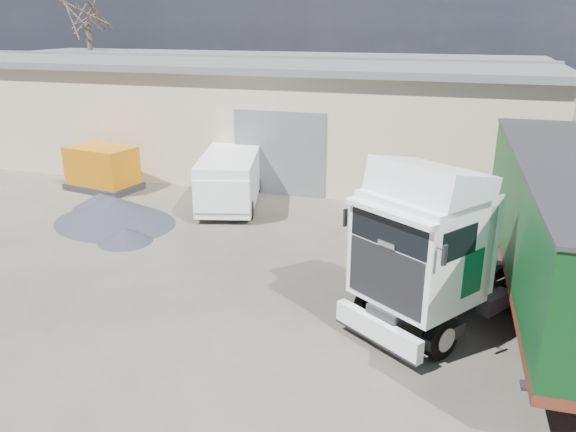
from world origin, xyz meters
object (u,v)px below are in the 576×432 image
(bare_tree, at_px, (86,7))
(orange_skip, at_px, (103,171))
(box_trailer, at_px, (561,220))
(panel_van, at_px, (230,180))
(tractor_unit, at_px, (440,256))

(bare_tree, relative_size, orange_skip, 2.84)
(orange_skip, bearing_deg, bare_tree, 135.96)
(box_trailer, distance_m, panel_van, 12.54)
(box_trailer, height_order, panel_van, box_trailer)
(bare_tree, distance_m, panel_van, 20.13)
(bare_tree, distance_m, orange_skip, 15.87)
(box_trailer, bearing_deg, orange_skip, 159.96)
(bare_tree, height_order, tractor_unit, bare_tree)
(panel_van, bearing_deg, bare_tree, 125.23)
(tractor_unit, height_order, orange_skip, tractor_unit)
(box_trailer, height_order, orange_skip, box_trailer)
(bare_tree, relative_size, panel_van, 1.75)
(tractor_unit, bearing_deg, bare_tree, 174.89)
(tractor_unit, xyz_separation_m, box_trailer, (2.81, 1.75, 0.63))
(box_trailer, xyz_separation_m, panel_van, (-11.27, 5.35, -1.34))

